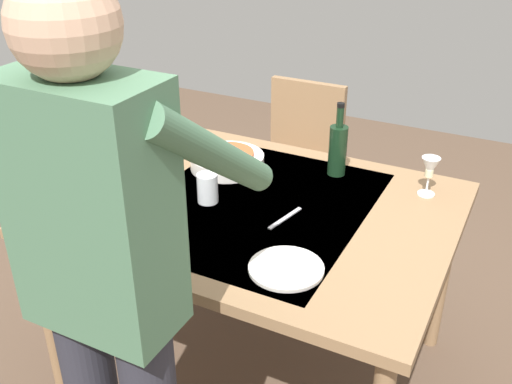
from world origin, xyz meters
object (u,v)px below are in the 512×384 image
object	(u,v)px
water_cup_near_right	(208,188)
dinner_plate_near	(286,268)
water_cup_near_left	(144,166)
wine_bottle	(338,148)
chair_near	(298,159)
wine_glass_left	(430,169)
water_cup_far_right	(71,189)
person_server	(110,285)
water_cup_far_left	(169,197)
dining_table	(256,222)
serving_bowl_pasta	(227,160)

from	to	relation	value
water_cup_near_right	dinner_plate_near	distance (m)	0.51
water_cup_near_left	wine_bottle	bearing A→B (deg)	-150.81
chair_near	water_cup_near_right	world-z (taller)	chair_near
wine_glass_left	water_cup_far_right	bearing A→B (deg)	28.65
person_server	wine_glass_left	size ratio (longest dim) A/B	11.19
wine_bottle	dinner_plate_near	distance (m)	0.70
water_cup_near_right	water_cup_far_left	world-z (taller)	water_cup_near_right
wine_bottle	water_cup_far_right	distance (m)	1.02
dining_table	serving_bowl_pasta	size ratio (longest dim) A/B	4.66
dining_table	wine_bottle	bearing A→B (deg)	-114.97
wine_bottle	water_cup_near_right	distance (m)	0.55
water_cup_near_right	water_cup_far_right	distance (m)	0.50
water_cup_near_left	serving_bowl_pasta	distance (m)	0.33
wine_glass_left	water_cup_near_right	bearing A→B (deg)	30.68
dining_table	dinner_plate_near	distance (m)	0.42
chair_near	water_cup_far_left	bearing A→B (deg)	87.90
chair_near	water_cup_far_left	size ratio (longest dim) A/B	9.83
water_cup_far_left	person_server	bearing A→B (deg)	113.57
chair_near	person_server	xyz separation A→B (m)	(-0.24, 1.73, 0.43)
wine_glass_left	water_cup_near_left	world-z (taller)	wine_glass_left
water_cup_far_right	wine_glass_left	bearing A→B (deg)	-151.35
chair_near	dinner_plate_near	size ratio (longest dim) A/B	3.96
person_server	wine_glass_left	distance (m)	1.27
person_server	water_cup_near_left	size ratio (longest dim) A/B	18.54
water_cup_near_right	dinner_plate_near	world-z (taller)	water_cup_near_right
dining_table	wine_glass_left	bearing A→B (deg)	-146.41
person_server	dinner_plate_near	size ratio (longest dim) A/B	7.34
wine_glass_left	serving_bowl_pasta	size ratio (longest dim) A/B	0.50
person_server	dinner_plate_near	xyz separation A→B (m)	(-0.25, -0.48, -0.18)
person_server	water_cup_near_right	world-z (taller)	person_server
chair_near	wine_glass_left	bearing A→B (deg)	142.88
wine_bottle	water_cup_far_right	xyz separation A→B (m)	(0.79, 0.64, -0.07)
water_cup_far_right	dinner_plate_near	size ratio (longest dim) A/B	0.39
wine_bottle	water_cup_far_right	size ratio (longest dim) A/B	3.30
chair_near	person_server	distance (m)	1.80
water_cup_near_left	serving_bowl_pasta	bearing A→B (deg)	-137.96
chair_near	serving_bowl_pasta	distance (m)	0.76
water_cup_near_right	water_cup_far_right	xyz separation A→B (m)	(0.45, 0.21, -0.01)
dining_table	person_server	world-z (taller)	person_server
person_server	water_cup_near_left	bearing A→B (deg)	-57.62
water_cup_far_left	serving_bowl_pasta	distance (m)	0.39
water_cup_far_left	wine_glass_left	bearing A→B (deg)	-146.78
water_cup_far_right	dining_table	bearing A→B (deg)	-156.01
wine_bottle	water_cup_near_left	xyz separation A→B (m)	(0.66, 0.37, -0.06)
wine_bottle	wine_glass_left	distance (m)	0.36
wine_glass_left	dinner_plate_near	xyz separation A→B (m)	(0.27, 0.67, -0.10)
water_cup_far_right	water_cup_near_right	bearing A→B (deg)	-154.63
chair_near	water_cup_far_right	distance (m)	1.30
water_cup_near_left	water_cup_near_right	distance (m)	0.33
water_cup_far_right	water_cup_far_left	bearing A→B (deg)	-163.06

